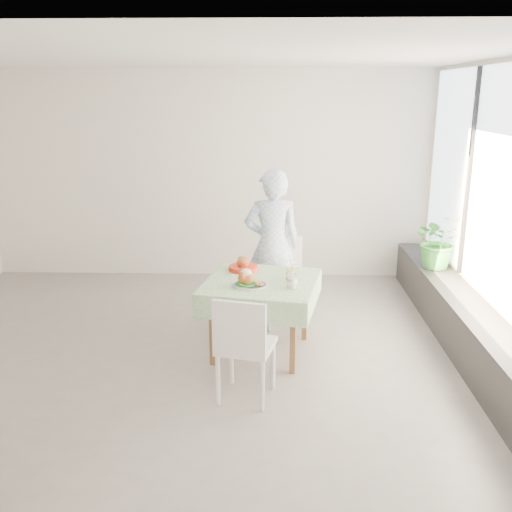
{
  "coord_description": "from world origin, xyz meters",
  "views": [
    {
      "loc": [
        0.87,
        -5.19,
        2.48
      ],
      "look_at": [
        0.72,
        0.05,
        0.97
      ],
      "focal_mm": 40.0,
      "sensor_mm": 36.0,
      "label": 1
    }
  ],
  "objects_px": {
    "main_dish": "(248,280)",
    "potted_plant": "(439,240)",
    "cafe_table": "(261,308)",
    "chair_near": "(246,367)",
    "chair_far": "(284,298)",
    "diner": "(272,246)",
    "juice_cup_orange": "(290,274)"
  },
  "relations": [
    {
      "from": "chair_far",
      "to": "main_dish",
      "type": "xyz_separation_m",
      "value": [
        -0.36,
        -0.89,
        0.5
      ]
    },
    {
      "from": "chair_far",
      "to": "potted_plant",
      "type": "relative_size",
      "value": 1.45
    },
    {
      "from": "chair_far",
      "to": "potted_plant",
      "type": "distance_m",
      "value": 1.96
    },
    {
      "from": "diner",
      "to": "potted_plant",
      "type": "height_order",
      "value": "diner"
    },
    {
      "from": "main_dish",
      "to": "juice_cup_orange",
      "type": "height_order",
      "value": "juice_cup_orange"
    },
    {
      "from": "cafe_table",
      "to": "potted_plant",
      "type": "xyz_separation_m",
      "value": [
        2.04,
        1.27,
        0.37
      ]
    },
    {
      "from": "juice_cup_orange",
      "to": "cafe_table",
      "type": "bearing_deg",
      "value": -173.03
    },
    {
      "from": "cafe_table",
      "to": "chair_far",
      "type": "bearing_deg",
      "value": 71.76
    },
    {
      "from": "potted_plant",
      "to": "diner",
      "type": "bearing_deg",
      "value": -168.51
    },
    {
      "from": "chair_far",
      "to": "diner",
      "type": "distance_m",
      "value": 0.6
    },
    {
      "from": "main_dish",
      "to": "chair_near",
      "type": "bearing_deg",
      "value": -89.1
    },
    {
      "from": "cafe_table",
      "to": "chair_near",
      "type": "height_order",
      "value": "chair_near"
    },
    {
      "from": "chair_far",
      "to": "chair_near",
      "type": "bearing_deg",
      "value": -102.08
    },
    {
      "from": "potted_plant",
      "to": "juice_cup_orange",
      "type": "bearing_deg",
      "value": -144.99
    },
    {
      "from": "cafe_table",
      "to": "potted_plant",
      "type": "bearing_deg",
      "value": 31.9
    },
    {
      "from": "chair_far",
      "to": "juice_cup_orange",
      "type": "bearing_deg",
      "value": -87.02
    },
    {
      "from": "chair_far",
      "to": "diner",
      "type": "xyz_separation_m",
      "value": [
        -0.13,
        0.15,
        0.56
      ]
    },
    {
      "from": "diner",
      "to": "potted_plant",
      "type": "bearing_deg",
      "value": -171.79
    },
    {
      "from": "main_dish",
      "to": "cafe_table",
      "type": "bearing_deg",
      "value": 54.2
    },
    {
      "from": "juice_cup_orange",
      "to": "potted_plant",
      "type": "relative_size",
      "value": 0.36
    },
    {
      "from": "chair_far",
      "to": "main_dish",
      "type": "bearing_deg",
      "value": -111.91
    },
    {
      "from": "chair_far",
      "to": "juice_cup_orange",
      "type": "xyz_separation_m",
      "value": [
        0.04,
        -0.69,
        0.5
      ]
    },
    {
      "from": "cafe_table",
      "to": "juice_cup_orange",
      "type": "height_order",
      "value": "juice_cup_orange"
    },
    {
      "from": "cafe_table",
      "to": "chair_near",
      "type": "xyz_separation_m",
      "value": [
        -0.11,
        -0.9,
        -0.18
      ]
    },
    {
      "from": "chair_far",
      "to": "juice_cup_orange",
      "type": "distance_m",
      "value": 0.86
    },
    {
      "from": "chair_near",
      "to": "juice_cup_orange",
      "type": "height_order",
      "value": "juice_cup_orange"
    },
    {
      "from": "juice_cup_orange",
      "to": "potted_plant",
      "type": "distance_m",
      "value": 2.16
    },
    {
      "from": "main_dish",
      "to": "potted_plant",
      "type": "xyz_separation_m",
      "value": [
        2.16,
        1.44,
        0.03
      ]
    },
    {
      "from": "cafe_table",
      "to": "main_dish",
      "type": "relative_size",
      "value": 3.72
    },
    {
      "from": "chair_near",
      "to": "juice_cup_orange",
      "type": "distance_m",
      "value": 1.13
    },
    {
      "from": "cafe_table",
      "to": "chair_near",
      "type": "bearing_deg",
      "value": -96.86
    },
    {
      "from": "juice_cup_orange",
      "to": "chair_far",
      "type": "bearing_deg",
      "value": 92.98
    }
  ]
}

